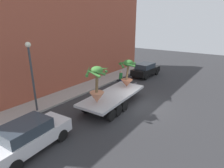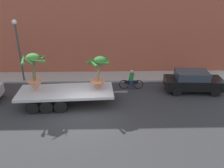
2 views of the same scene
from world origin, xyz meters
TOP-DOWN VIEW (x-y plane):
  - ground_plane at (0.00, 0.00)m, footprint 60.00×60.00m
  - sidewalk at (0.00, 6.10)m, footprint 24.00×2.20m
  - building_facade at (0.00, 7.80)m, footprint 24.00×1.20m
  - flatbed_trailer at (-1.62, 1.48)m, footprint 7.20×2.71m
  - potted_palm_rear at (-3.23, 1.49)m, footprint 1.66×1.72m
  - potted_palm_middle at (0.82, 1.61)m, footprint 1.67×1.70m
  - cyclist at (3.18, 3.81)m, footprint 1.84×0.35m
  - parked_car at (7.65, 3.23)m, footprint 4.22×1.99m
  - trailing_car at (-8.04, 1.86)m, footprint 4.28×2.07m
  - street_lamp at (-5.44, 5.30)m, footprint 0.36×0.36m

SIDE VIEW (x-z plane):
  - ground_plane at x=0.00m, z-range 0.00..0.00m
  - sidewalk at x=0.00m, z-range 0.00..0.15m
  - cyclist at x=3.18m, z-range -0.10..1.44m
  - flatbed_trailer at x=-1.62m, z-range 0.28..1.26m
  - parked_car at x=7.65m, z-range 0.03..1.61m
  - trailing_car at x=-8.04m, z-range 0.03..1.61m
  - potted_palm_middle at x=0.82m, z-range 0.98..3.25m
  - potted_palm_rear at x=-3.23m, z-range 0.95..3.45m
  - street_lamp at x=-5.44m, z-range 0.82..5.65m
  - building_facade at x=0.00m, z-range 0.00..9.11m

